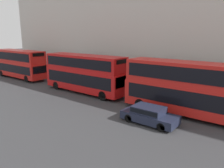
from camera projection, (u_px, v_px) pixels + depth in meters
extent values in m
cube|color=red|center=(188.00, 98.00, 18.01)|extent=(2.55, 10.96, 2.27)
cube|color=red|center=(190.00, 74.00, 17.55)|extent=(2.50, 10.74, 1.86)
cube|color=black|center=(188.00, 95.00, 17.95)|extent=(2.59, 10.08, 1.27)
cube|color=black|center=(190.00, 73.00, 17.53)|extent=(2.59, 10.08, 1.12)
cylinder|color=black|center=(140.00, 104.00, 19.69)|extent=(0.30, 1.00, 1.00)
cylinder|color=black|center=(152.00, 98.00, 21.42)|extent=(0.30, 1.00, 1.00)
cube|color=red|center=(84.00, 80.00, 25.24)|extent=(2.55, 10.70, 2.30)
cube|color=red|center=(84.00, 63.00, 24.79)|extent=(2.50, 10.48, 1.71)
cube|color=black|center=(84.00, 77.00, 25.18)|extent=(2.59, 9.84, 1.29)
cube|color=black|center=(84.00, 62.00, 24.77)|extent=(2.59, 9.84, 1.03)
cube|color=black|center=(122.00, 82.00, 21.94)|extent=(2.17, 0.06, 1.15)
cube|color=black|center=(122.00, 62.00, 21.48)|extent=(1.78, 0.06, 0.41)
cylinder|color=black|center=(103.00, 96.00, 22.35)|extent=(0.30, 1.00, 1.00)
cylinder|color=black|center=(116.00, 91.00, 24.07)|extent=(0.30, 1.00, 1.00)
cylinder|color=black|center=(57.00, 85.00, 26.85)|extent=(0.30, 1.00, 1.00)
cylinder|color=black|center=(70.00, 82.00, 28.58)|extent=(0.30, 1.00, 1.00)
cube|color=red|center=(20.00, 69.00, 33.67)|extent=(2.55, 10.48, 2.07)
cube|color=red|center=(19.00, 56.00, 33.23)|extent=(2.50, 10.27, 1.86)
cube|color=black|center=(20.00, 68.00, 33.61)|extent=(2.59, 9.64, 1.16)
cube|color=black|center=(19.00, 56.00, 33.21)|extent=(2.59, 9.64, 1.12)
cube|color=black|center=(40.00, 70.00, 30.45)|extent=(2.17, 0.06, 1.04)
cube|color=black|center=(39.00, 55.00, 29.98)|extent=(1.78, 0.06, 0.45)
cylinder|color=black|center=(27.00, 79.00, 30.82)|extent=(0.30, 1.00, 1.00)
cylinder|color=black|center=(41.00, 76.00, 32.54)|extent=(0.30, 1.00, 1.00)
cylinder|color=black|center=(2.00, 73.00, 35.19)|extent=(0.30, 1.00, 1.00)
cylinder|color=black|center=(15.00, 71.00, 36.92)|extent=(0.30, 1.00, 1.00)
cube|color=#1E2338|center=(150.00, 117.00, 16.64)|extent=(1.87, 4.26, 0.62)
cube|color=#1E2338|center=(149.00, 110.00, 16.57)|extent=(1.64, 2.34, 0.51)
cube|color=black|center=(149.00, 109.00, 16.57)|extent=(1.68, 2.22, 0.33)
cylinder|color=black|center=(161.00, 127.00, 15.22)|extent=(0.22, 0.64, 0.64)
cylinder|color=black|center=(171.00, 120.00, 16.49)|extent=(0.22, 0.64, 0.64)
cylinder|color=black|center=(129.00, 118.00, 16.86)|extent=(0.22, 0.64, 0.64)
cylinder|color=black|center=(140.00, 112.00, 18.12)|extent=(0.22, 0.64, 0.64)
cylinder|color=brown|center=(80.00, 79.00, 29.52)|extent=(0.36, 0.36, 1.35)
sphere|color=tan|center=(80.00, 74.00, 29.35)|extent=(0.22, 0.22, 0.22)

